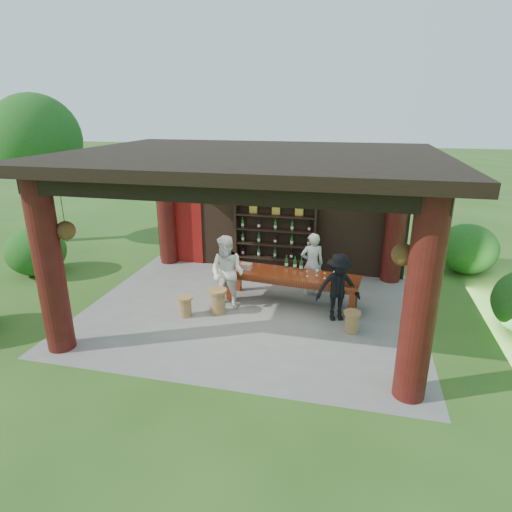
% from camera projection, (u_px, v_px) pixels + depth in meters
% --- Properties ---
extents(ground, '(90.00, 90.00, 0.00)m').
position_uv_depth(ground, '(252.00, 309.00, 9.71)').
color(ground, '#2D5119').
rests_on(ground, ground).
extents(pavilion, '(7.50, 6.00, 3.60)m').
position_uv_depth(pavilion, '(256.00, 214.00, 9.41)').
color(pavilion, slate).
rests_on(pavilion, ground).
extents(wine_shelf, '(2.23, 0.34, 1.96)m').
position_uv_depth(wine_shelf, '(275.00, 238.00, 11.63)').
color(wine_shelf, black).
rests_on(wine_shelf, ground).
extents(tasting_table, '(3.16, 1.12, 0.75)m').
position_uv_depth(tasting_table, '(291.00, 278.00, 9.82)').
color(tasting_table, '#5E1B0D').
rests_on(tasting_table, ground).
extents(stool_near_left, '(0.43, 0.43, 0.56)m').
position_uv_depth(stool_near_left, '(217.00, 301.00, 9.46)').
color(stool_near_left, olive).
rests_on(stool_near_left, ground).
extents(stool_near_right, '(0.35, 0.35, 0.45)m').
position_uv_depth(stool_near_right, '(352.00, 321.00, 8.66)').
color(stool_near_right, olive).
rests_on(stool_near_right, ground).
extents(stool_far_left, '(0.35, 0.35, 0.46)m').
position_uv_depth(stool_far_left, '(185.00, 306.00, 9.33)').
color(stool_far_left, olive).
rests_on(stool_far_left, ground).
extents(host, '(0.66, 0.54, 1.55)m').
position_uv_depth(host, '(312.00, 264.00, 10.28)').
color(host, beige).
rests_on(host, ground).
extents(guest_woman, '(0.94, 0.80, 1.69)m').
position_uv_depth(guest_woman, '(227.00, 273.00, 9.54)').
color(guest_woman, white).
rests_on(guest_woman, ground).
extents(guest_man, '(1.08, 0.81, 1.49)m').
position_uv_depth(guest_man, '(338.00, 288.00, 9.02)').
color(guest_man, black).
rests_on(guest_man, ground).
extents(table_bottles, '(0.44, 0.18, 0.31)m').
position_uv_depth(table_bottles, '(294.00, 262.00, 10.02)').
color(table_bottles, '#194C1E').
rests_on(table_bottles, tasting_table).
extents(table_glasses, '(0.66, 0.23, 0.15)m').
position_uv_depth(table_glasses, '(321.00, 274.00, 9.55)').
color(table_glasses, silver).
rests_on(table_glasses, tasting_table).
extents(napkin_basket, '(0.28, 0.21, 0.14)m').
position_uv_depth(napkin_basket, '(246.00, 266.00, 10.01)').
color(napkin_basket, '#BF6672').
rests_on(napkin_basket, tasting_table).
extents(shrubs, '(16.00, 7.71, 1.36)m').
position_uv_depth(shrubs, '(387.00, 294.00, 9.13)').
color(shrubs, '#194C14').
rests_on(shrubs, ground).
extents(trees, '(20.16, 8.78, 4.80)m').
position_uv_depth(trees, '(429.00, 157.00, 8.88)').
color(trees, '#3F2819').
rests_on(trees, ground).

